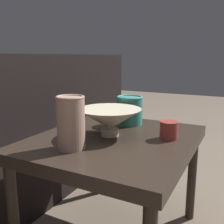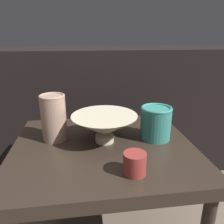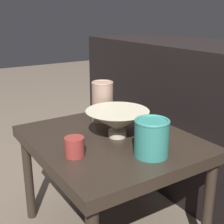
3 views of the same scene
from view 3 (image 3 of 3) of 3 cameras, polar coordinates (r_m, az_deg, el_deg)
The scene contains 6 objects.
table at distance 1.13m, azimuth -0.20°, elevation -6.80°, with size 0.60×0.53×0.41m.
couch_backdrop at distance 1.51m, azimuth 19.20°, elevation -1.76°, with size 1.57×0.50×0.69m.
bowl at distance 1.09m, azimuth 0.99°, elevation -1.60°, with size 0.22×0.22×0.10m.
vase_textured_left at distance 1.24m, azimuth -1.75°, elevation 2.01°, with size 0.09×0.09×0.16m.
vase_colorful_right at distance 0.96m, azimuth 7.25°, elevation -4.55°, with size 0.11×0.11×0.12m.
cup at distance 0.97m, azimuth -6.87°, elevation -6.34°, with size 0.06×0.06×0.06m.
Camera 3 is at (0.86, -0.55, 0.83)m, focal length 50.00 mm.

